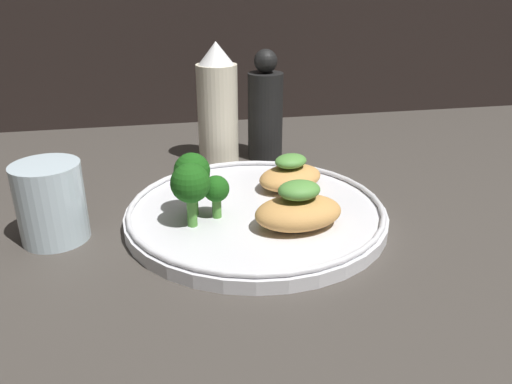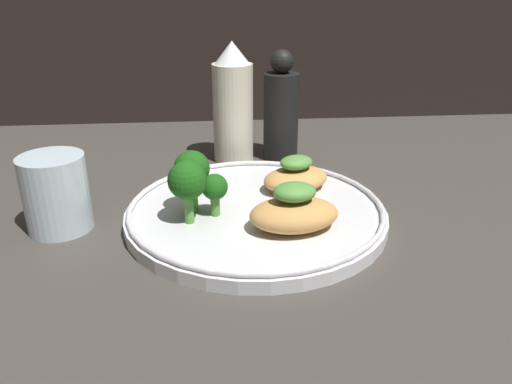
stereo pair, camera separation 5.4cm
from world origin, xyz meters
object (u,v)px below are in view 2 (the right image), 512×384
(sauce_bottle, at_px, (233,105))
(pepper_grinder, at_px, (281,112))
(drinking_glass, at_px, (57,192))
(broccoli_bunch, at_px, (194,179))
(plate, at_px, (256,212))

(sauce_bottle, relative_size, pepper_grinder, 1.08)
(sauce_bottle, distance_m, pepper_grinder, 0.07)
(drinking_glass, bearing_deg, broccoli_bunch, -7.53)
(plate, height_order, drinking_glass, drinking_glass)
(plate, height_order, pepper_grinder, pepper_grinder)
(pepper_grinder, xyz_separation_m, drinking_glass, (-0.26, -0.20, -0.03))
(plate, bearing_deg, drinking_glass, 178.85)
(sauce_bottle, bearing_deg, broccoli_bunch, -103.29)
(plate, bearing_deg, pepper_grinder, 75.00)
(broccoli_bunch, xyz_separation_m, drinking_glass, (-0.14, 0.02, -0.02))
(pepper_grinder, bearing_deg, broccoli_bunch, -119.07)
(broccoli_bunch, height_order, pepper_grinder, pepper_grinder)
(drinking_glass, bearing_deg, pepper_grinder, 36.57)
(plate, xyz_separation_m, broccoli_bunch, (-0.07, -0.01, 0.05))
(broccoli_bunch, bearing_deg, drinking_glass, 172.47)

